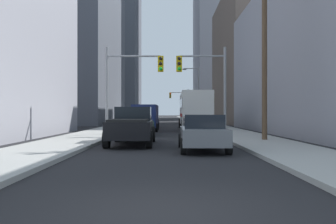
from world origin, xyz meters
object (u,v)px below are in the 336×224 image
(cargo_van_navy, at_px, (147,116))
(traffic_signal_far_right, at_px, (181,100))
(pickup_truck_black, at_px, (133,126))
(traffic_signal_near_left, at_px, (133,76))
(traffic_signal_near_right, at_px, (205,77))
(city_bus, at_px, (195,109))
(sedan_green, at_px, (141,124))
(sedan_red, at_px, (151,120))
(sedan_grey, at_px, (204,133))

(cargo_van_navy, bearing_deg, traffic_signal_far_right, 83.30)
(pickup_truck_black, xyz_separation_m, traffic_signal_near_left, (-0.64, 5.89, 3.12))
(traffic_signal_near_right, relative_size, traffic_signal_far_right, 1.00)
(city_bus, bearing_deg, traffic_signal_near_right, -90.33)
(sedan_green, xyz_separation_m, traffic_signal_near_right, (4.38, -1.10, 3.25))
(sedan_red, height_order, traffic_signal_near_left, traffic_signal_near_left)
(pickup_truck_black, bearing_deg, sedan_green, 91.33)
(cargo_van_navy, bearing_deg, pickup_truck_black, -89.45)
(cargo_van_navy, height_order, sedan_green, cargo_van_navy)
(sedan_grey, xyz_separation_m, sedan_green, (-3.43, 9.94, 0.00))
(cargo_van_navy, xyz_separation_m, traffic_signal_near_left, (-0.51, -7.06, 2.76))
(sedan_red, height_order, traffic_signal_near_right, traffic_signal_near_right)
(traffic_signal_near_right, height_order, traffic_signal_far_right, same)
(sedan_red, bearing_deg, sedan_grey, -81.60)
(sedan_green, bearing_deg, traffic_signal_near_right, -14.05)
(traffic_signal_near_left, relative_size, traffic_signal_far_right, 1.00)
(pickup_truck_black, height_order, traffic_signal_far_right, traffic_signal_far_right)
(city_bus, bearing_deg, sedan_red, 134.84)
(city_bus, xyz_separation_m, traffic_signal_near_right, (-0.06, -9.78, 2.09))
(pickup_truck_black, xyz_separation_m, traffic_signal_far_right, (4.07, 48.67, 3.10))
(sedan_grey, relative_size, traffic_signal_far_right, 0.70)
(sedan_green, bearing_deg, traffic_signal_near_left, -113.47)
(cargo_van_navy, bearing_deg, traffic_signal_near_left, -94.17)
(sedan_grey, height_order, sedan_red, same)
(city_bus, distance_m, pickup_truck_black, 16.28)
(traffic_signal_far_right, bearing_deg, sedan_red, -98.40)
(sedan_green, height_order, traffic_signal_far_right, traffic_signal_far_right)
(sedan_green, relative_size, sedan_red, 1.00)
(sedan_grey, bearing_deg, cargo_van_navy, 102.03)
(pickup_truck_black, bearing_deg, traffic_signal_far_right, 85.21)
(city_bus, height_order, traffic_signal_near_left, traffic_signal_near_left)
(traffic_signal_near_left, xyz_separation_m, traffic_signal_far_right, (4.71, 42.78, -0.01))
(traffic_signal_near_right, bearing_deg, cargo_van_navy, 121.61)
(city_bus, xyz_separation_m, cargo_van_navy, (-4.40, -2.72, -0.64))
(city_bus, distance_m, cargo_van_navy, 5.22)
(sedan_green, distance_m, traffic_signal_near_left, 3.49)
(city_bus, bearing_deg, traffic_signal_far_right, 90.35)
(cargo_van_navy, bearing_deg, city_bus, 31.74)
(city_bus, distance_m, traffic_signal_far_right, 33.07)
(pickup_truck_black, relative_size, sedan_green, 1.29)
(pickup_truck_black, distance_m, traffic_signal_far_right, 48.94)
(sedan_grey, relative_size, traffic_signal_near_left, 0.70)
(traffic_signal_near_left, xyz_separation_m, traffic_signal_near_right, (4.86, -0.00, -0.03))
(sedan_green, height_order, traffic_signal_near_right, traffic_signal_near_right)
(traffic_signal_near_right, distance_m, traffic_signal_far_right, 42.78)
(city_bus, bearing_deg, cargo_van_navy, -148.26)
(cargo_van_navy, distance_m, sedan_red, 7.19)
(pickup_truck_black, distance_m, sedan_grey, 4.40)
(sedan_green, height_order, traffic_signal_near_left, traffic_signal_near_left)
(traffic_signal_near_left, bearing_deg, sedan_red, 88.01)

